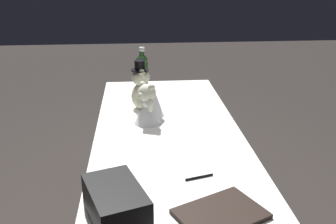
# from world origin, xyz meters

# --- Properties ---
(reception_table) EXTENTS (1.79, 0.75, 0.72)m
(reception_table) POSITION_xyz_m (0.00, 0.00, 0.36)
(reception_table) COLOR white
(reception_table) RESTS_ON ground_plane
(teddy_bear_groom) EXTENTS (0.15, 0.15, 0.29)m
(teddy_bear_groom) POSITION_xyz_m (0.34, 0.13, 0.83)
(teddy_bear_groom) COLOR beige
(teddy_bear_groom) RESTS_ON reception_table
(teddy_bear_bride) EXTENTS (0.19, 0.19, 0.23)m
(teddy_bear_bride) POSITION_xyz_m (0.12, 0.09, 0.81)
(teddy_bear_bride) COLOR white
(teddy_bear_bride) RESTS_ON reception_table
(champagne_bottle) EXTENTS (0.08, 0.08, 0.29)m
(champagne_bottle) POSITION_xyz_m (0.72, 0.12, 0.84)
(champagne_bottle) COLOR #1E3F19
(champagne_bottle) RESTS_ON reception_table
(signing_pen) EXTENTS (0.04, 0.13, 0.01)m
(signing_pen) POSITION_xyz_m (-0.49, -0.08, 0.72)
(signing_pen) COLOR black
(signing_pen) RESTS_ON reception_table
(gift_case_black) EXTENTS (0.31, 0.24, 0.13)m
(gift_case_black) POSITION_xyz_m (-0.74, 0.24, 0.78)
(gift_case_black) COLOR black
(gift_case_black) RESTS_ON reception_table
(guestbook) EXTENTS (0.31, 0.35, 0.02)m
(guestbook) POSITION_xyz_m (-0.74, -0.12, 0.73)
(guestbook) COLOR black
(guestbook) RESTS_ON reception_table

